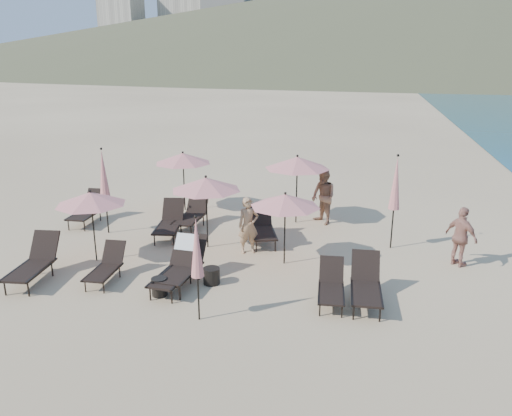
% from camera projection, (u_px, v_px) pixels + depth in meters
% --- Properties ---
extents(ground, '(800.00, 800.00, 0.00)m').
position_uv_depth(ground, '(223.00, 294.00, 11.85)').
color(ground, '#D6BA8C').
rests_on(ground, ground).
extents(volcanic_headland, '(690.00, 690.00, 55.00)m').
position_uv_depth(volcanic_headland, '(506.00, 17.00, 271.29)').
color(volcanic_headland, brown).
rests_on(volcanic_headland, ground).
extents(hotel_skyline, '(109.00, 82.00, 55.00)m').
position_uv_depth(hotel_skyline, '(200.00, 22.00, 277.89)').
color(hotel_skyline, beige).
rests_on(hotel_skyline, ground).
extents(lounger_0, '(0.93, 1.92, 1.06)m').
position_uv_depth(lounger_0, '(34.00, 262.00, 12.43)').
color(lounger_0, black).
rests_on(lounger_0, ground).
extents(lounger_1, '(0.66, 1.51, 0.85)m').
position_uv_depth(lounger_1, '(106.00, 266.00, 12.45)').
color(lounger_1, black).
rests_on(lounger_1, ground).
extents(lounger_2, '(0.81, 1.87, 1.05)m').
position_uv_depth(lounger_2, '(183.00, 265.00, 12.28)').
color(lounger_2, black).
rests_on(lounger_2, ground).
extents(lounger_3, '(0.75, 1.82, 1.11)m').
position_uv_depth(lounger_3, '(177.00, 265.00, 12.15)').
color(lounger_3, black).
rests_on(lounger_3, ground).
extents(lounger_4, '(0.70, 1.56, 0.87)m').
position_uv_depth(lounger_4, '(331.00, 285.00, 11.35)').
color(lounger_4, black).
rests_on(lounger_4, ground).
extents(lounger_5, '(0.77, 1.79, 1.01)m').
position_uv_depth(lounger_5, '(366.00, 284.00, 11.28)').
color(lounger_5, black).
rests_on(lounger_5, ground).
extents(lounger_6, '(0.77, 1.81, 1.02)m').
position_uv_depth(lounger_6, '(88.00, 209.00, 16.80)').
color(lounger_6, black).
rests_on(lounger_6, ground).
extents(lounger_7, '(0.73, 1.85, 1.06)m').
position_uv_depth(lounger_7, '(192.00, 213.00, 16.31)').
color(lounger_7, black).
rests_on(lounger_7, ground).
extents(lounger_8, '(0.98, 1.90, 1.04)m').
position_uv_depth(lounger_8, '(170.00, 221.00, 15.52)').
color(lounger_8, black).
rests_on(lounger_8, ground).
extents(lounger_9, '(1.20, 1.88, 1.01)m').
position_uv_depth(lounger_9, '(263.00, 227.00, 15.07)').
color(lounger_9, black).
rests_on(lounger_9, ground).
extents(umbrella_open_0, '(1.87, 1.87, 2.02)m').
position_uv_depth(umbrella_open_0, '(91.00, 198.00, 13.29)').
color(umbrella_open_0, black).
rests_on(umbrella_open_0, ground).
extents(umbrella_open_1, '(2.02, 2.02, 2.18)m').
position_uv_depth(umbrella_open_1, '(206.00, 184.00, 14.22)').
color(umbrella_open_1, black).
rests_on(umbrella_open_1, ground).
extents(umbrella_open_2, '(1.87, 1.87, 2.02)m').
position_uv_depth(umbrella_open_2, '(285.00, 201.00, 13.09)').
color(umbrella_open_2, black).
rests_on(umbrella_open_2, ground).
extents(umbrella_open_3, '(2.03, 2.03, 2.19)m').
position_uv_depth(umbrella_open_3, '(183.00, 158.00, 17.82)').
color(umbrella_open_3, black).
rests_on(umbrella_open_3, ground).
extents(umbrella_open_4, '(2.17, 2.17, 2.34)m').
position_uv_depth(umbrella_open_4, '(297.00, 163.00, 16.40)').
color(umbrella_open_4, black).
rests_on(umbrella_open_4, ground).
extents(umbrella_closed_0, '(0.27, 0.27, 2.35)m').
position_uv_depth(umbrella_closed_0, '(197.00, 248.00, 10.22)').
color(umbrella_closed_0, black).
rests_on(umbrella_closed_0, ground).
extents(umbrella_closed_1, '(0.33, 0.33, 2.80)m').
position_uv_depth(umbrella_closed_1, '(396.00, 184.00, 14.15)').
color(umbrella_closed_1, black).
rests_on(umbrella_closed_1, ground).
extents(umbrella_closed_2, '(0.32, 0.32, 2.75)m').
position_uv_depth(umbrella_closed_2, '(103.00, 174.00, 15.43)').
color(umbrella_closed_2, black).
rests_on(umbrella_closed_2, ground).
extents(side_table_0, '(0.37, 0.37, 0.44)m').
position_uv_depth(side_table_0, '(159.00, 287.00, 11.72)').
color(side_table_0, black).
rests_on(side_table_0, ground).
extents(side_table_1, '(0.41, 0.41, 0.41)m').
position_uv_depth(side_table_1, '(211.00, 276.00, 12.33)').
color(side_table_1, black).
rests_on(side_table_1, ground).
extents(beachgoer_a, '(0.71, 0.61, 1.63)m').
position_uv_depth(beachgoer_a, '(248.00, 225.00, 14.14)').
color(beachgoer_a, tan).
rests_on(beachgoer_a, ground).
extents(beachgoer_b, '(1.13, 1.14, 1.86)m').
position_uv_depth(beachgoer_b, '(323.00, 197.00, 16.63)').
color(beachgoer_b, '#9A6A4F').
rests_on(beachgoer_b, ground).
extents(beachgoer_c, '(0.95, 0.97, 1.64)m').
position_uv_depth(beachgoer_c, '(461.00, 237.00, 13.23)').
color(beachgoer_c, '#AE7462').
rests_on(beachgoer_c, ground).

